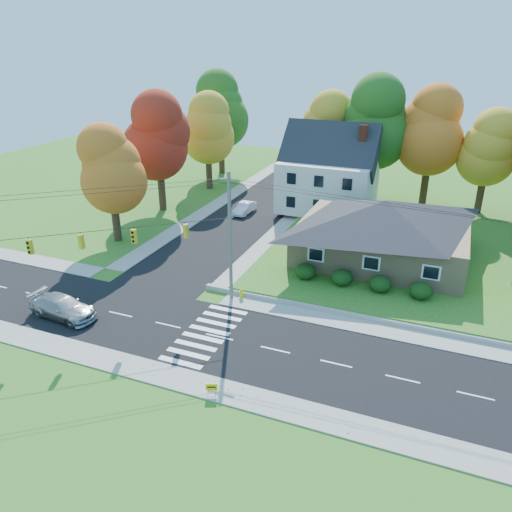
{
  "coord_description": "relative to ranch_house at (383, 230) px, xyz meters",
  "views": [
    {
      "loc": [
        12.98,
        -25.48,
        18.54
      ],
      "look_at": [
        -0.59,
        8.0,
        2.61
      ],
      "focal_mm": 35.0,
      "sensor_mm": 36.0,
      "label": 1
    }
  ],
  "objects": [
    {
      "name": "sidewalk_north",
      "position": [
        -8.0,
        -11.0,
        -3.23
      ],
      "size": [
        90.0,
        2.0,
        0.08
      ],
      "primitive_type": "cube",
      "color": "#9C9A90",
      "rests_on": "ground"
    },
    {
      "name": "tree_lot_1",
      "position": [
        -4.0,
        17.0,
        6.35
      ],
      "size": [
        7.84,
        7.84,
        14.6
      ],
      "color": "#3F2A19",
      "rests_on": "lawn"
    },
    {
      "name": "ground",
      "position": [
        -8.0,
        -16.0,
        -3.27
      ],
      "size": [
        120.0,
        120.0,
        0.0
      ],
      "primitive_type": "plane",
      "color": "#3D7923"
    },
    {
      "name": "colonial_house",
      "position": [
        -7.96,
        12.0,
        1.32
      ],
      "size": [
        10.4,
        8.4,
        9.6
      ],
      "color": "silver",
      "rests_on": "lawn"
    },
    {
      "name": "ranch_house",
      "position": [
        0.0,
        0.0,
        0.0
      ],
      "size": [
        14.6,
        10.6,
        5.4
      ],
      "color": "tan",
      "rests_on": "lawn"
    },
    {
      "name": "tree_west_2",
      "position": [
        -25.0,
        16.0,
        4.54
      ],
      "size": [
        6.72,
        6.72,
        12.51
      ],
      "color": "#3F2A19",
      "rests_on": "ground"
    },
    {
      "name": "fire_hydrant",
      "position": [
        -8.81,
        -10.45,
        -2.87
      ],
      "size": [
        0.48,
        0.37,
        0.83
      ],
      "color": "yellow",
      "rests_on": "ground"
    },
    {
      "name": "lawn",
      "position": [
        5.0,
        5.0,
        -3.02
      ],
      "size": [
        30.0,
        30.0,
        0.5
      ],
      "primitive_type": "cube",
      "color": "#3D7923",
      "rests_on": "ground"
    },
    {
      "name": "tree_lot_3",
      "position": [
        8.0,
        17.0,
        4.39
      ],
      "size": [
        6.16,
        6.16,
        11.47
      ],
      "color": "#3F2A19",
      "rests_on": "lawn"
    },
    {
      "name": "road_cross",
      "position": [
        -16.0,
        10.0,
        -3.25
      ],
      "size": [
        8.0,
        44.0,
        0.02
      ],
      "primitive_type": "cube",
      "color": "black",
      "rests_on": "ground"
    },
    {
      "name": "tree_west_3",
      "position": [
        -27.0,
        24.0,
        5.85
      ],
      "size": [
        7.84,
        7.84,
        14.6
      ],
      "color": "#3F2A19",
      "rests_on": "ground"
    },
    {
      "name": "yard_sign",
      "position": [
        -5.78,
        -21.54,
        -2.68
      ],
      "size": [
        0.61,
        0.28,
        0.82
      ],
      "color": "black",
      "rests_on": "ground"
    },
    {
      "name": "tree_lot_2",
      "position": [
        2.0,
        18.0,
        5.7
      ],
      "size": [
        7.28,
        7.28,
        13.56
      ],
      "color": "#3F2A19",
      "rests_on": "lawn"
    },
    {
      "name": "sidewalk_south",
      "position": [
        -8.0,
        -21.0,
        -3.23
      ],
      "size": [
        90.0,
        2.0,
        0.08
      ],
      "primitive_type": "cube",
      "color": "#9C9A90",
      "rests_on": "ground"
    },
    {
      "name": "tree_west_1",
      "position": [
        -26.0,
        6.0,
        5.2
      ],
      "size": [
        7.28,
        7.28,
        13.56
      ],
      "color": "#3F2A19",
      "rests_on": "ground"
    },
    {
      "name": "hedge_row",
      "position": [
        -0.5,
        -6.2,
        -2.13
      ],
      "size": [
        10.7,
        1.7,
        1.27
      ],
      "color": "#163A10",
      "rests_on": "lawn"
    },
    {
      "name": "tree_lot_0",
      "position": [
        -10.0,
        18.0,
        5.04
      ],
      "size": [
        6.72,
        6.72,
        12.51
      ],
      "color": "#3F2A19",
      "rests_on": "lawn"
    },
    {
      "name": "tree_west_0",
      "position": [
        -25.0,
        -4.0,
        3.89
      ],
      "size": [
        6.16,
        6.16,
        11.47
      ],
      "color": "#3F2A19",
      "rests_on": "ground"
    },
    {
      "name": "white_car",
      "position": [
        -16.54,
        8.17,
        -2.61
      ],
      "size": [
        1.47,
        3.9,
        1.27
      ],
      "primitive_type": "imported",
      "rotation": [
        0.0,
        0.0,
        -0.03
      ],
      "color": "white",
      "rests_on": "road_cross"
    },
    {
      "name": "silver_sedan",
      "position": [
        -19.57,
        -17.8,
        -2.48
      ],
      "size": [
        5.47,
        2.6,
        1.54
      ],
      "primitive_type": "imported",
      "rotation": [
        0.0,
        0.0,
        1.49
      ],
      "color": "#A0A0A2",
      "rests_on": "road_main"
    },
    {
      "name": "traffic_infrastructure",
      "position": [
        -8.15,
        -14.65,
        1.88
      ],
      "size": [
        38.1,
        10.66,
        10.0
      ],
      "color": "#666059",
      "rests_on": "ground"
    },
    {
      "name": "road_main",
      "position": [
        -8.0,
        -16.0,
        -3.26
      ],
      "size": [
        90.0,
        8.0,
        0.02
      ],
      "primitive_type": "cube",
      "color": "black",
      "rests_on": "ground"
    }
  ]
}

